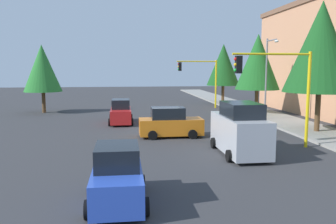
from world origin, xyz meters
The scene contains 14 objects.
ground_plane centered at (0.00, 0.00, 0.00)m, with size 120.00×120.00×0.00m, color #353538.
sidewalk_kerb centered at (-5.00, 10.50, 0.07)m, with size 80.00×4.00×0.15m, color gray.
lane_arrow_near centered at (11.51, -3.00, 0.01)m, with size 2.40×1.10×1.10m.
traffic_signal_far_left centered at (-14.00, 5.66, 3.84)m, with size 0.36×4.59×5.41m.
traffic_signal_near_left centered at (6.00, 5.66, 3.87)m, with size 0.36×4.59×5.46m.
street_lamp_curbside centered at (-3.61, 9.20, 4.35)m, with size 2.15×0.28×7.00m.
tree_roadside_mid centered at (-8.00, 10.00, 5.11)m, with size 4.26×4.26×7.79m.
tree_opposite_side centered at (-12.00, -11.00, 4.50)m, with size 3.77×3.77×6.87m.
tree_roadside_near centered at (2.00, 10.50, 5.96)m, with size 4.94×4.94×9.06m.
tree_roadside_far centered at (-18.00, 9.50, 4.92)m, with size 4.10×4.10×7.49m.
delivery_van_silver centered at (7.09, 3.15, 1.28)m, with size 4.80×2.22×2.77m.
car_orange centered at (2.00, 0.12, 0.90)m, with size 2.00×4.16×1.98m.
car_red centered at (-4.13, -3.16, 0.90)m, with size 4.09×1.95×1.98m.
car_blue centered at (13.06, -3.15, 0.89)m, with size 3.66×1.96×1.98m.
Camera 1 is at (24.50, -2.89, 4.56)m, focal length 37.15 mm.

